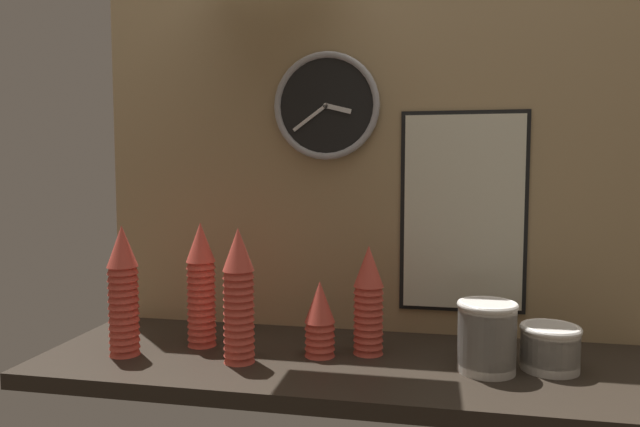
% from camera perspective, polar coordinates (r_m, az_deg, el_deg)
% --- Properties ---
extents(ground_plane, '(1.60, 0.56, 0.04)m').
position_cam_1_polar(ground_plane, '(1.53, 2.89, -14.82)').
color(ground_plane, black).
extents(wall_tiled_back, '(1.60, 0.03, 1.05)m').
position_cam_1_polar(wall_tiled_back, '(1.71, 4.25, 5.78)').
color(wall_tiled_back, tan).
rests_on(wall_tiled_back, ground_plane).
extents(cup_stack_far_left, '(0.08, 0.08, 0.34)m').
position_cam_1_polar(cup_stack_far_left, '(1.58, -19.08, -7.29)').
color(cup_stack_far_left, '#DB4C3D').
rests_on(cup_stack_far_left, ground_plane).
extents(cup_stack_center_left, '(0.08, 0.08, 0.34)m').
position_cam_1_polar(cup_stack_center_left, '(1.45, -8.13, -8.11)').
color(cup_stack_center_left, '#DB4C3D').
rests_on(cup_stack_center_left, ground_plane).
extents(cup_stack_center_right, '(0.08, 0.08, 0.29)m').
position_cam_1_polar(cup_stack_center_right, '(1.52, 4.87, -8.61)').
color(cup_stack_center_right, '#DB4C3D').
rests_on(cup_stack_center_right, ground_plane).
extents(cup_stack_center, '(0.08, 0.08, 0.20)m').
position_cam_1_polar(cup_stack_center, '(1.50, -0.02, -10.47)').
color(cup_stack_center, '#DB4C3D').
rests_on(cup_stack_center, ground_plane).
extents(cup_stack_left, '(0.08, 0.08, 0.34)m').
position_cam_1_polar(cup_stack_left, '(1.61, -11.80, -6.94)').
color(cup_stack_left, '#DB4C3D').
rests_on(cup_stack_left, ground_plane).
extents(bowl_stack_far_right, '(0.14, 0.14, 0.11)m').
position_cam_1_polar(bowl_stack_far_right, '(1.52, 22.00, -12.16)').
color(bowl_stack_far_right, beige).
rests_on(bowl_stack_far_right, ground_plane).
extents(bowl_stack_right, '(0.14, 0.14, 0.17)m').
position_cam_1_polar(bowl_stack_right, '(1.45, 16.34, -11.61)').
color(bowl_stack_right, beige).
rests_on(bowl_stack_right, ground_plane).
extents(wall_clock, '(0.32, 0.03, 0.32)m').
position_cam_1_polar(wall_clock, '(1.70, 0.64, 10.71)').
color(wall_clock, black).
extents(menu_board, '(0.36, 0.01, 0.58)m').
position_cam_1_polar(menu_board, '(1.68, 14.11, 0.12)').
color(menu_board, black).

